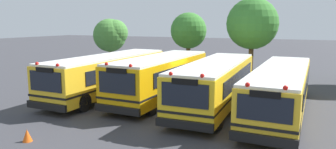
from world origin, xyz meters
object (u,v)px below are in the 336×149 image
(school_bus_3, at_px, (281,88))
(tree_2, at_px, (252,23))
(tree_1, at_px, (188,31))
(traffic_cone, at_px, (27,135))
(tree_0, at_px, (111,35))
(school_bus_1, at_px, (161,76))
(school_bus_0, at_px, (109,73))
(school_bus_2, at_px, (216,82))

(school_bus_3, xyz_separation_m, tree_2, (-3.10, 9.02, 3.31))
(school_bus_3, relative_size, tree_2, 1.73)
(tree_1, bearing_deg, traffic_cone, -89.73)
(school_bus_3, height_order, tree_2, tree_2)
(school_bus_3, distance_m, traffic_cone, 12.15)
(tree_0, xyz_separation_m, tree_2, (14.46, -1.48, 1.17))
(school_bus_1, xyz_separation_m, school_bus_3, (6.97, -0.21, -0.12))
(school_bus_0, distance_m, tree_0, 12.82)
(tree_2, relative_size, traffic_cone, 13.30)
(tree_1, bearing_deg, tree_2, -8.01)
(school_bus_2, xyz_separation_m, tree_2, (0.33, 9.08, 3.24))
(school_bus_2, distance_m, school_bus_3, 3.43)
(tree_2, distance_m, traffic_cone, 18.75)
(school_bus_1, relative_size, traffic_cone, 19.15)
(school_bus_3, xyz_separation_m, tree_0, (-17.56, 10.50, 2.15))
(tree_1, bearing_deg, school_bus_2, -61.12)
(tree_2, xyz_separation_m, traffic_cone, (-5.70, -17.31, -4.40))
(school_bus_2, bearing_deg, school_bus_1, -5.86)
(school_bus_1, distance_m, school_bus_3, 6.97)
(school_bus_1, height_order, traffic_cone, school_bus_1)
(tree_1, distance_m, traffic_cone, 18.50)
(tree_0, height_order, traffic_cone, tree_0)
(tree_0, distance_m, tree_1, 8.71)
(school_bus_0, bearing_deg, school_bus_2, -179.18)
(school_bus_0, xyz_separation_m, tree_1, (1.68, 9.89, 2.50))
(school_bus_2, bearing_deg, school_bus_0, -1.58)
(tree_1, relative_size, traffic_cone, 11.19)
(school_bus_1, height_order, school_bus_3, school_bus_1)
(school_bus_1, xyz_separation_m, tree_1, (-1.92, 9.63, 2.48))
(school_bus_3, relative_size, tree_1, 2.06)
(school_bus_2, bearing_deg, tree_2, -93.61)
(school_bus_1, height_order, tree_2, tree_2)
(school_bus_1, distance_m, tree_2, 10.14)
(school_bus_2, xyz_separation_m, traffic_cone, (-5.37, -8.23, -1.16))
(tree_1, distance_m, tree_2, 5.89)
(school_bus_0, bearing_deg, school_bus_3, -178.83)
(school_bus_3, xyz_separation_m, tree_1, (-8.89, 9.83, 2.59))
(school_bus_1, bearing_deg, school_bus_2, 177.02)
(school_bus_3, bearing_deg, tree_2, -69.79)
(tree_0, bearing_deg, school_bus_0, -56.46)
(school_bus_0, bearing_deg, school_bus_1, -174.99)
(school_bus_0, height_order, school_bus_1, school_bus_1)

